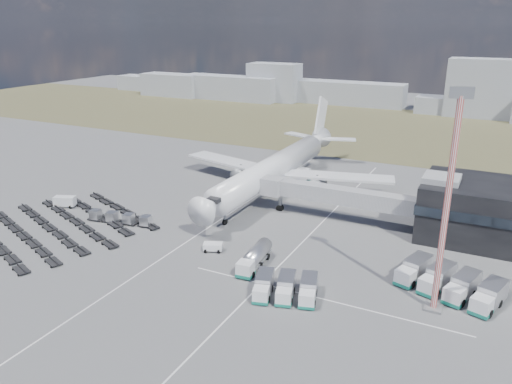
% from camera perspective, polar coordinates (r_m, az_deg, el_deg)
% --- Properties ---
extents(ground, '(420.00, 420.00, 0.00)m').
position_cam_1_polar(ground, '(87.25, -6.54, -5.74)').
color(ground, '#565659').
rests_on(ground, ground).
extents(grass_strip, '(420.00, 90.00, 0.01)m').
position_cam_1_polar(grass_strip, '(184.96, 12.43, 7.22)').
color(grass_strip, brown).
rests_on(grass_strip, ground).
extents(lane_markings, '(47.12, 110.00, 0.01)m').
position_cam_1_polar(lane_markings, '(85.14, 0.13, -6.26)').
color(lane_markings, silver).
rests_on(lane_markings, ground).
extents(jet_bridge, '(30.30, 3.80, 7.05)m').
position_cam_1_polar(jet_bridge, '(96.06, 8.07, -0.20)').
color(jet_bridge, '#939399').
rests_on(jet_bridge, ground).
extents(airliner, '(51.59, 64.53, 17.62)m').
position_cam_1_polar(airliner, '(112.12, 2.38, 2.91)').
color(airliner, white).
rests_on(airliner, ground).
extents(skyline, '(282.24, 25.31, 22.54)m').
position_cam_1_polar(skyline, '(225.07, 13.41, 11.08)').
color(skyline, '#979BA5').
rests_on(skyline, ground).
extents(fuel_tanker, '(3.19, 9.67, 3.07)m').
position_cam_1_polar(fuel_tanker, '(77.91, -0.18, -7.53)').
color(fuel_tanker, white).
rests_on(fuel_tanker, ground).
extents(pushback_tug, '(3.58, 2.85, 1.43)m').
position_cam_1_polar(pushback_tug, '(83.55, -4.94, -6.31)').
color(pushback_tug, white).
rests_on(pushback_tug, ground).
extents(utility_van, '(4.64, 3.36, 2.27)m').
position_cam_1_polar(utility_van, '(109.59, -21.00, -1.05)').
color(utility_van, white).
rests_on(utility_van, ground).
extents(catering_truck, '(4.16, 6.78, 2.90)m').
position_cam_1_polar(catering_truck, '(117.77, 4.89, 1.71)').
color(catering_truck, white).
rests_on(catering_truck, ground).
extents(service_trucks_near, '(9.86, 8.45, 2.56)m').
position_cam_1_polar(service_trucks_near, '(70.27, 3.43, -10.85)').
color(service_trucks_near, white).
rests_on(service_trucks_near, ground).
extents(service_trucks_far, '(14.96, 11.05, 2.97)m').
position_cam_1_polar(service_trucks_far, '(75.94, 21.25, -9.62)').
color(service_trucks_far, white).
rests_on(service_trucks_far, ground).
extents(uld_row, '(13.78, 4.05, 1.89)m').
position_cam_1_polar(uld_row, '(97.50, -15.24, -2.87)').
color(uld_row, black).
rests_on(uld_row, ground).
extents(baggage_dollies, '(36.58, 34.32, 0.81)m').
position_cam_1_polar(baggage_dollies, '(100.00, -21.48, -3.45)').
color(baggage_dollies, black).
rests_on(baggage_dollies, ground).
extents(floodlight_mast, '(2.78, 2.26, 29.21)m').
position_cam_1_polar(floodlight_mast, '(65.95, 20.96, -1.51)').
color(floodlight_mast, '#AA211B').
rests_on(floodlight_mast, ground).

